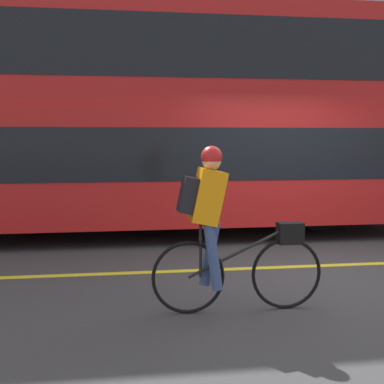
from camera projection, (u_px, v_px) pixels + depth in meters
name	position (u px, v px, depth m)	size (l,w,h in m)	color
ground_plane	(316.00, 271.00, 7.15)	(80.00, 80.00, 0.00)	#38383A
road_center_line	(309.00, 266.00, 7.42)	(50.00, 0.14, 0.01)	yellow
sidewalk_curb	(226.00, 210.00, 12.68)	(60.00, 1.74, 0.14)	#A8A399
building_facade	(219.00, 13.00, 13.20)	(60.00, 0.30, 9.67)	#9E9EA3
bus	(154.00, 113.00, 9.64)	(10.14, 2.60, 4.02)	black
cyclist_on_bike	(221.00, 224.00, 5.39)	(1.78, 0.32, 1.70)	black
trash_bin	(80.00, 189.00, 12.02)	(0.45, 0.45, 1.00)	#262628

